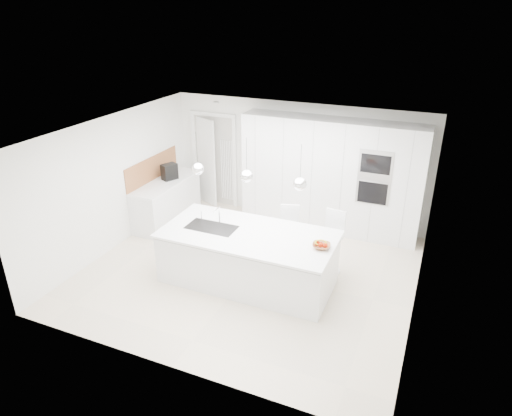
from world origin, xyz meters
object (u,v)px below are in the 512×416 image
at_px(island_base, 247,260).
at_px(fruit_bowl, 321,246).
at_px(bar_stool_right, 332,243).
at_px(bar_stool_left, 287,235).
at_px(espresso_machine, 169,172).

distance_m(island_base, fruit_bowl, 1.32).
bearing_deg(bar_stool_right, fruit_bowl, -81.99).
distance_m(island_base, bar_stool_left, 0.97).
relative_size(espresso_machine, bar_stool_right, 0.30).
distance_m(island_base, bar_stool_right, 1.48).
bearing_deg(espresso_machine, island_base, -9.28).
bearing_deg(bar_stool_right, bar_stool_left, -175.65).
relative_size(fruit_bowl, bar_stool_left, 0.26).
distance_m(fruit_bowl, espresso_machine, 4.09).
bearing_deg(bar_stool_left, island_base, -129.08).
relative_size(island_base, bar_stool_left, 2.64).
bearing_deg(espresso_machine, fruit_bowl, 0.58).
xyz_separation_m(island_base, fruit_bowl, (1.22, 0.04, 0.50)).
bearing_deg(fruit_bowl, bar_stool_left, 134.80).
height_order(island_base, espresso_machine, espresso_machine).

